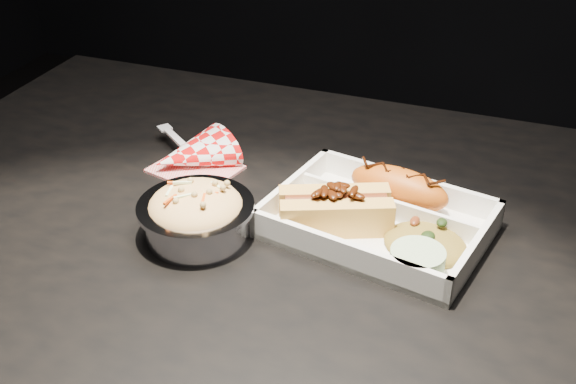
{
  "coord_description": "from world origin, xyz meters",
  "views": [
    {
      "loc": [
        0.23,
        -0.68,
        1.25
      ],
      "look_at": [
        -0.02,
        -0.02,
        0.81
      ],
      "focal_mm": 45.0,
      "sensor_mm": 36.0,
      "label": 1
    }
  ],
  "objects_px": {
    "hotdog": "(336,208)",
    "napkin_fork": "(191,155)",
    "dining_table": "(304,287)",
    "food_tray": "(378,224)",
    "foil_coleslaw_cup": "(196,213)",
    "fried_pastry": "(399,188)"
  },
  "relations": [
    {
      "from": "dining_table",
      "to": "food_tray",
      "type": "xyz_separation_m",
      "value": [
        0.08,
        0.03,
        0.1
      ]
    },
    {
      "from": "hotdog",
      "to": "foil_coleslaw_cup",
      "type": "height_order",
      "value": "foil_coleslaw_cup"
    },
    {
      "from": "dining_table",
      "to": "hotdog",
      "type": "relative_size",
      "value": 8.26
    },
    {
      "from": "food_tray",
      "to": "napkin_fork",
      "type": "xyz_separation_m",
      "value": [
        -0.28,
        0.07,
        0.01
      ]
    },
    {
      "from": "fried_pastry",
      "to": "foil_coleslaw_cup",
      "type": "xyz_separation_m",
      "value": [
        -0.21,
        -0.14,
        0.0
      ]
    },
    {
      "from": "dining_table",
      "to": "napkin_fork",
      "type": "distance_m",
      "value": 0.24
    },
    {
      "from": "food_tray",
      "to": "foil_coleslaw_cup",
      "type": "relative_size",
      "value": 2.03
    },
    {
      "from": "foil_coleslaw_cup",
      "to": "napkin_fork",
      "type": "distance_m",
      "value": 0.17
    },
    {
      "from": "food_tray",
      "to": "fried_pastry",
      "type": "height_order",
      "value": "fried_pastry"
    },
    {
      "from": "food_tray",
      "to": "hotdog",
      "type": "bearing_deg",
      "value": -149.23
    },
    {
      "from": "food_tray",
      "to": "fried_pastry",
      "type": "relative_size",
      "value": 2.16
    },
    {
      "from": "dining_table",
      "to": "food_tray",
      "type": "height_order",
      "value": "food_tray"
    },
    {
      "from": "food_tray",
      "to": "foil_coleslaw_cup",
      "type": "distance_m",
      "value": 0.22
    },
    {
      "from": "food_tray",
      "to": "dining_table",
      "type": "bearing_deg",
      "value": -151.31
    },
    {
      "from": "hotdog",
      "to": "napkin_fork",
      "type": "bearing_deg",
      "value": 137.61
    },
    {
      "from": "food_tray",
      "to": "fried_pastry",
      "type": "distance_m",
      "value": 0.06
    },
    {
      "from": "dining_table",
      "to": "fried_pastry",
      "type": "height_order",
      "value": "fried_pastry"
    },
    {
      "from": "napkin_fork",
      "to": "foil_coleslaw_cup",
      "type": "bearing_deg",
      "value": -23.3
    },
    {
      "from": "fried_pastry",
      "to": "food_tray",
      "type": "bearing_deg",
      "value": -101.34
    },
    {
      "from": "hotdog",
      "to": "napkin_fork",
      "type": "xyz_separation_m",
      "value": [
        -0.23,
        0.08,
        -0.02
      ]
    },
    {
      "from": "fried_pastry",
      "to": "napkin_fork",
      "type": "relative_size",
      "value": 0.82
    },
    {
      "from": "foil_coleslaw_cup",
      "to": "dining_table",
      "type": "bearing_deg",
      "value": 27.36
    }
  ]
}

